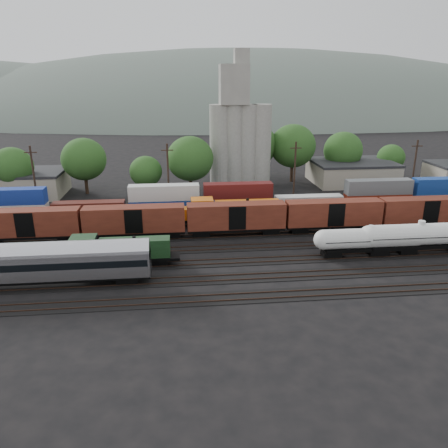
{
  "coord_description": "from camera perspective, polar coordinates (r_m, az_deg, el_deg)",
  "views": [
    {
      "loc": [
        -10.04,
        -58.25,
        23.43
      ],
      "look_at": [
        -3.68,
        2.0,
        3.0
      ],
      "focal_mm": 35.0,
      "sensor_mm": 36.0,
      "label": 1
    }
  ],
  "objects": [
    {
      "name": "ground",
      "position": [
        63.58,
        3.5,
        -3.02
      ],
      "size": [
        600.0,
        600.0,
        0.0
      ],
      "primitive_type": "plane",
      "color": "black"
    },
    {
      "name": "utility_poles",
      "position": [
        82.69,
        1.09,
        6.61
      ],
      "size": [
        122.2,
        0.36,
        12.0
      ],
      "color": "black",
      "rests_on": "ground"
    },
    {
      "name": "distant_hills",
      "position": [
        323.06,
        0.07,
        10.81
      ],
      "size": [
        860.0,
        286.0,
        130.0
      ],
      "color": "#59665B",
      "rests_on": "ground"
    },
    {
      "name": "green_locomotive",
      "position": [
        57.93,
        -14.18,
        -3.35
      ],
      "size": [
        15.14,
        2.67,
        4.01
      ],
      "color": "black",
      "rests_on": "ground"
    },
    {
      "name": "orange_locomotive",
      "position": [
        71.83,
        0.68,
        1.73
      ],
      "size": [
        17.8,
        2.97,
        4.45
      ],
      "color": "black",
      "rests_on": "ground"
    },
    {
      "name": "grain_silo",
      "position": [
        95.96,
        2.05,
        11.34
      ],
      "size": [
        13.4,
        5.0,
        29.0
      ],
      "color": "gray",
      "rests_on": "ground"
    },
    {
      "name": "passenger_coach",
      "position": [
        54.52,
        -22.03,
        -4.52
      ],
      "size": [
        23.42,
        2.89,
        5.32
      ],
      "color": "silver",
      "rests_on": "ground"
    },
    {
      "name": "industrial_sheds",
      "position": [
        97.24,
        4.01,
        6.2
      ],
      "size": [
        119.38,
        17.26,
        5.1
      ],
      "color": "#9E937F",
      "rests_on": "ground"
    },
    {
      "name": "tank_car_b",
      "position": [
        65.87,
        24.21,
        -1.4
      ],
      "size": [
        17.45,
        3.12,
        4.57
      ],
      "color": "silver",
      "rests_on": "ground"
    },
    {
      "name": "tree_band",
      "position": [
        97.28,
        3.36,
        9.44
      ],
      "size": [
        164.78,
        22.79,
        14.53
      ],
      "color": "black",
      "rests_on": "ground"
    },
    {
      "name": "tracks",
      "position": [
        63.56,
        3.5,
        -2.98
      ],
      "size": [
        180.0,
        33.2,
        0.2
      ],
      "color": "black",
      "rests_on": "ground"
    },
    {
      "name": "boxcar_string",
      "position": [
        66.43,
        -5.0,
        0.76
      ],
      "size": [
        122.8,
        2.9,
        4.2
      ],
      "color": "black",
      "rests_on": "ground"
    },
    {
      "name": "tank_car_a",
      "position": [
        62.72,
        18.55,
        -1.89
      ],
      "size": [
        15.8,
        2.83,
        4.14
      ],
      "color": "silver",
      "rests_on": "ground"
    },
    {
      "name": "container_wall",
      "position": [
        77.27,
        4.31,
        3.16
      ],
      "size": [
        165.6,
        2.6,
        5.8
      ],
      "color": "black",
      "rests_on": "ground"
    }
  ]
}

